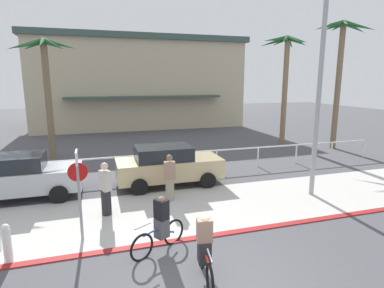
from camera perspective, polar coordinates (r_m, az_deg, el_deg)
The scene contains 17 objects.
ground_plane at distance 16.36m, azimuth -8.89°, elevation -4.26°, with size 80.00×80.00×0.00m, color #4C4C51.
sidewalk_strip at distance 10.96m, azimuth -4.34°, elevation -12.13°, with size 44.00×4.00×0.02m, color beige.
curb_paint at distance 9.21m, azimuth -1.44°, elevation -16.90°, with size 44.00×0.24×0.03m, color maroon.
building_backdrop at distance 33.52m, azimuth -10.07°, elevation 10.90°, with size 19.50×12.69×8.32m.
rail_fence at distance 14.71m, azimuth -8.13°, elevation -2.64°, with size 25.38×0.08×1.04m.
stop_sign_bike_lane at distance 9.08m, azimuth -19.85°, elevation -6.62°, with size 0.52×0.56×2.56m.
bollard_0 at distance 9.20m, azimuth -30.48°, elevation -15.13°, with size 0.20×0.20×1.00m.
streetlight_curb at distance 12.42m, azimuth 22.78°, elevation 10.05°, with size 0.24×2.54×7.50m.
palm_tree_2 at distance 19.48m, azimuth -25.11°, elevation 12.52°, with size 3.53×3.07×6.67m.
palm_tree_3 at distance 22.91m, azimuth 16.56°, elevation 14.07°, with size 3.41×3.74×7.34m.
palm_tree_4 at distance 22.44m, azimuth 25.41°, elevation 14.80°, with size 3.48×2.99×8.03m.
car_silver_1 at distance 13.47m, azimuth -28.99°, elevation -5.17°, with size 4.40×2.02×1.69m.
car_tan_2 at distance 13.41m, azimuth -4.36°, elevation -3.80°, with size 4.40×2.02×1.69m.
cyclist_red_0 at distance 7.40m, azimuth 2.31°, elevation -18.48°, with size 0.38×1.81×1.50m.
cyclist_blue_1 at distance 8.48m, azimuth -5.74°, elevation -14.45°, with size 1.60×0.97×1.50m.
pedestrian_0 at distance 11.66m, azimuth -4.06°, elevation -6.42°, with size 0.43×0.35×1.76m.
pedestrian_1 at distance 10.79m, azimuth -15.34°, elevation -8.19°, with size 0.42×0.47×1.80m.
Camera 1 is at (-2.18, -5.61, 4.39)m, focal length 29.48 mm.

